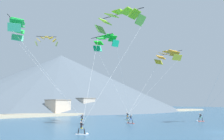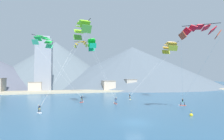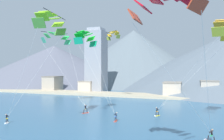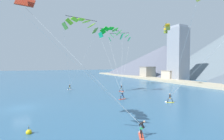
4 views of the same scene
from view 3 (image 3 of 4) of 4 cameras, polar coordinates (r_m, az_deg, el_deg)
The scene contains 18 objects.
kitesurfer_near_lead at distance 43.58m, azimuth 11.53°, elevation -11.05°, with size 1.13×1.74×1.76m.
kitesurfer_near_trail at distance 30.92m, azimuth 24.13°, elevation -15.86°, with size 1.70×1.23×1.66m.
kitesurfer_mid_center at distance 38.95m, azimuth 1.05°, elevation -12.50°, with size 0.61×1.77×1.66m.
kitesurfer_far_left at distance 41.09m, azimuth -25.87°, elevation -11.88°, with size 1.19×1.72×1.64m.
kitesurfer_far_right at distance 45.87m, azimuth -6.74°, elevation -10.42°, with size 1.27×1.68×1.82m.
parafoil_kite_near_trail at distance 19.40m, azimuth 13.57°, elevation 16.71°, with size 7.66×13.21×14.25m.
parafoil_kite_mid_center at distance 40.91m, azimuth -6.98°, elevation 8.43°, with size 7.04×6.10×14.71m.
parafoil_kite_far_left at distance 37.18m, azimuth -15.72°, elevation 12.22°, with size 9.19×8.70×16.62m.
parafoil_kite_far_right at distance 55.22m, azimuth -14.29°, elevation 8.40°, with size 12.90×8.70×16.73m.
parafoil_kite_distant_high_outer at distance 59.64m, azimuth 0.28°, elevation 9.31°, with size 4.79×4.06×2.18m.
shoreline_strip at distance 73.45m, azimuth 8.50°, elevation -6.58°, with size 180.00×10.00×0.70m, color #BCAD8E.
shore_building_harbour_front at distance 74.26m, azimuth 15.50°, elevation -4.88°, with size 5.70×7.14×4.88m.
shore_building_promenade_mid at distance 92.83m, azimuth -15.24°, elevation -3.46°, with size 6.13×6.91×6.19m.
shore_building_quay_east at distance 84.99m, azimuth -6.71°, elevation -4.37°, with size 5.49×4.36×4.49m.
shore_building_quay_west at distance 75.60m, azimuth 24.01°, elevation -4.54°, with size 5.31×7.28×5.56m.
highrise_tower at distance 85.89m, azimuth -4.13°, elevation 2.41°, with size 7.00×7.00×25.08m.
mountain_peak_west_ridge at distance 139.29m, azimuth 5.68°, elevation 3.43°, with size 97.62×97.62×33.77m.
mountain_peak_central_summit at distance 143.09m, azimuth -14.92°, elevation 1.38°, with size 100.31×100.31×23.99m.
Camera 3 is at (14.03, -18.02, 9.02)m, focal length 35.00 mm.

